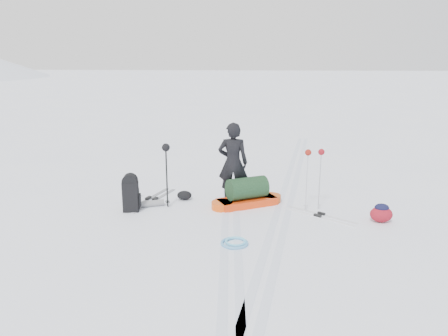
{
  "coord_description": "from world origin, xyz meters",
  "views": [
    {
      "loc": [
        0.6,
        -8.98,
        3.29
      ],
      "look_at": [
        -0.16,
        0.13,
        0.95
      ],
      "focal_mm": 35.0,
      "sensor_mm": 36.0,
      "label": 1
    }
  ],
  "objects_px": {
    "pulk_sled": "(247,195)",
    "ski_poles_black": "(166,155)",
    "skier": "(233,163)",
    "expedition_rucksack": "(133,194)"
  },
  "relations": [
    {
      "from": "pulk_sled",
      "to": "ski_poles_black",
      "type": "relative_size",
      "value": 1.2
    },
    {
      "from": "skier",
      "to": "expedition_rucksack",
      "type": "distance_m",
      "value": 2.33
    },
    {
      "from": "expedition_rucksack",
      "to": "skier",
      "type": "bearing_deg",
      "value": 12.56
    },
    {
      "from": "expedition_rucksack",
      "to": "ski_poles_black",
      "type": "height_order",
      "value": "ski_poles_black"
    },
    {
      "from": "skier",
      "to": "pulk_sled",
      "type": "xyz_separation_m",
      "value": [
        0.34,
        -0.22,
        -0.68
      ]
    },
    {
      "from": "pulk_sled",
      "to": "expedition_rucksack",
      "type": "height_order",
      "value": "expedition_rucksack"
    },
    {
      "from": "ski_poles_black",
      "to": "expedition_rucksack",
      "type": "bearing_deg",
      "value": -136.97
    },
    {
      "from": "skier",
      "to": "expedition_rucksack",
      "type": "relative_size",
      "value": 2.21
    },
    {
      "from": "skier",
      "to": "ski_poles_black",
      "type": "distance_m",
      "value": 1.53
    },
    {
      "from": "skier",
      "to": "pulk_sled",
      "type": "distance_m",
      "value": 0.8
    }
  ]
}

